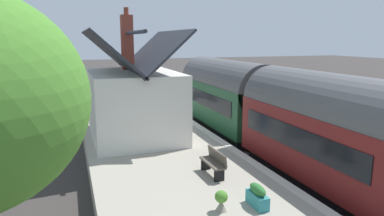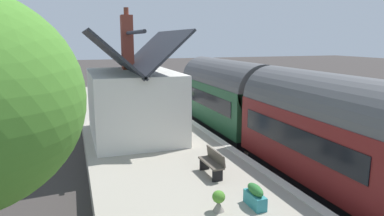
{
  "view_description": "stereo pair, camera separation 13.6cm",
  "coord_description": "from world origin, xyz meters",
  "px_view_note": "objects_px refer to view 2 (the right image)",
  "views": [
    {
      "loc": [
        -19.58,
        7.59,
        5.45
      ],
      "look_at": [
        -2.32,
        1.5,
        1.83
      ],
      "focal_mm": 32.53,
      "sensor_mm": 36.0,
      "label": 1
    },
    {
      "loc": [
        -19.63,
        7.47,
        5.45
      ],
      "look_at": [
        -2.32,
        1.5,
        1.83
      ],
      "focal_mm": 32.53,
      "sensor_mm": 36.0,
      "label": 2
    }
  ],
  "objects_px": {
    "train": "(318,130)",
    "planter_bench_left": "(255,196)",
    "station_building": "(134,101)",
    "planter_bench_right": "(122,87)",
    "bench_near_building": "(133,94)",
    "lamp_post_platform": "(158,74)",
    "station_sign_board": "(145,82)",
    "planter_edge_near": "(219,201)",
    "bench_platform_end": "(135,99)",
    "planter_by_door": "(147,98)",
    "bench_by_lamp": "(212,162)"
  },
  "relations": [
    {
      "from": "lamp_post_platform",
      "to": "station_sign_board",
      "type": "height_order",
      "value": "lamp_post_platform"
    },
    {
      "from": "bench_near_building",
      "to": "lamp_post_platform",
      "type": "height_order",
      "value": "lamp_post_platform"
    },
    {
      "from": "planter_bench_left",
      "to": "planter_edge_near",
      "type": "height_order",
      "value": "planter_bench_left"
    },
    {
      "from": "station_building",
      "to": "planter_by_door",
      "type": "xyz_separation_m",
      "value": [
        8.96,
        -2.48,
        -1.44
      ]
    },
    {
      "from": "station_building",
      "to": "bench_near_building",
      "type": "relative_size",
      "value": 4.39
    },
    {
      "from": "train",
      "to": "station_building",
      "type": "relative_size",
      "value": 3.96
    },
    {
      "from": "station_building",
      "to": "station_sign_board",
      "type": "xyz_separation_m",
      "value": [
        11.78,
        -2.92,
        -0.54
      ]
    },
    {
      "from": "station_building",
      "to": "planter_bench_right",
      "type": "distance_m",
      "value": 14.86
    },
    {
      "from": "planter_bench_left",
      "to": "planter_by_door",
      "type": "relative_size",
      "value": 0.77
    },
    {
      "from": "bench_by_lamp",
      "to": "planter_by_door",
      "type": "bearing_deg",
      "value": -3.13
    },
    {
      "from": "lamp_post_platform",
      "to": "station_building",
      "type": "bearing_deg",
      "value": 156.45
    },
    {
      "from": "planter_bench_left",
      "to": "planter_by_door",
      "type": "bearing_deg",
      "value": -1.85
    },
    {
      "from": "station_building",
      "to": "lamp_post_platform",
      "type": "height_order",
      "value": "station_building"
    },
    {
      "from": "planter_by_door",
      "to": "station_building",
      "type": "bearing_deg",
      "value": 164.5
    },
    {
      "from": "station_building",
      "to": "planter_bench_right",
      "type": "relative_size",
      "value": 6.9
    },
    {
      "from": "planter_by_door",
      "to": "train",
      "type": "bearing_deg",
      "value": -168.27
    },
    {
      "from": "bench_platform_end",
      "to": "planter_by_door",
      "type": "height_order",
      "value": "bench_platform_end"
    },
    {
      "from": "planter_by_door",
      "to": "bench_near_building",
      "type": "bearing_deg",
      "value": 35.35
    },
    {
      "from": "planter_bench_left",
      "to": "lamp_post_platform",
      "type": "xyz_separation_m",
      "value": [
        14.56,
        -0.73,
        2.04
      ]
    },
    {
      "from": "bench_near_building",
      "to": "planter_edge_near",
      "type": "height_order",
      "value": "bench_near_building"
    },
    {
      "from": "station_building",
      "to": "planter_bench_left",
      "type": "bearing_deg",
      "value": -167.24
    },
    {
      "from": "bench_by_lamp",
      "to": "planter_bench_left",
      "type": "height_order",
      "value": "bench_by_lamp"
    },
    {
      "from": "station_building",
      "to": "planter_edge_near",
      "type": "relative_size",
      "value": 10.52
    },
    {
      "from": "train",
      "to": "planter_bench_left",
      "type": "bearing_deg",
      "value": 119.77
    },
    {
      "from": "bench_platform_end",
      "to": "bench_by_lamp",
      "type": "relative_size",
      "value": 1.0
    },
    {
      "from": "station_building",
      "to": "station_sign_board",
      "type": "distance_m",
      "value": 12.15
    },
    {
      "from": "planter_bench_right",
      "to": "station_sign_board",
      "type": "xyz_separation_m",
      "value": [
        -2.96,
        -1.51,
        0.73
      ]
    },
    {
      "from": "station_sign_board",
      "to": "planter_bench_right",
      "type": "bearing_deg",
      "value": 27.11
    },
    {
      "from": "lamp_post_platform",
      "to": "planter_by_door",
      "type": "bearing_deg",
      "value": 3.3
    },
    {
      "from": "lamp_post_platform",
      "to": "station_sign_board",
      "type": "bearing_deg",
      "value": -2.72
    },
    {
      "from": "station_building",
      "to": "bench_by_lamp",
      "type": "xyz_separation_m",
      "value": [
        -5.95,
        -1.67,
        -1.25
      ]
    },
    {
      "from": "station_sign_board",
      "to": "bench_near_building",
      "type": "bearing_deg",
      "value": 143.01
    },
    {
      "from": "bench_platform_end",
      "to": "station_sign_board",
      "type": "height_order",
      "value": "station_sign_board"
    },
    {
      "from": "bench_near_building",
      "to": "lamp_post_platform",
      "type": "xyz_separation_m",
      "value": [
        -4.03,
        -0.99,
        1.88
      ]
    },
    {
      "from": "planter_edge_near",
      "to": "bench_by_lamp",
      "type": "bearing_deg",
      "value": -18.56
    },
    {
      "from": "planter_bench_left",
      "to": "planter_edge_near",
      "type": "distance_m",
      "value": 1.07
    },
    {
      "from": "bench_near_building",
      "to": "planter_bench_right",
      "type": "height_order",
      "value": "planter_bench_right"
    },
    {
      "from": "bench_by_lamp",
      "to": "station_sign_board",
      "type": "xyz_separation_m",
      "value": [
        17.73,
        -1.25,
        0.71
      ]
    },
    {
      "from": "station_building",
      "to": "planter_by_door",
      "type": "distance_m",
      "value": 9.41
    },
    {
      "from": "train",
      "to": "bench_near_building",
      "type": "height_order",
      "value": "train"
    },
    {
      "from": "bench_near_building",
      "to": "planter_by_door",
      "type": "distance_m",
      "value": 1.43
    },
    {
      "from": "bench_by_lamp",
      "to": "planter_edge_near",
      "type": "height_order",
      "value": "bench_by_lamp"
    },
    {
      "from": "planter_bench_left",
      "to": "lamp_post_platform",
      "type": "height_order",
      "value": "lamp_post_platform"
    },
    {
      "from": "bench_near_building",
      "to": "bench_by_lamp",
      "type": "distance_m",
      "value": 16.06
    },
    {
      "from": "station_building",
      "to": "station_sign_board",
      "type": "height_order",
      "value": "station_building"
    },
    {
      "from": "train",
      "to": "station_sign_board",
      "type": "relative_size",
      "value": 15.62
    },
    {
      "from": "bench_near_building",
      "to": "planter_edge_near",
      "type": "xyz_separation_m",
      "value": [
        -18.5,
        0.81,
        -0.18
      ]
    },
    {
      "from": "train",
      "to": "lamp_post_platform",
      "type": "height_order",
      "value": "train"
    },
    {
      "from": "bench_near_building",
      "to": "lamp_post_platform",
      "type": "bearing_deg",
      "value": -166.26
    },
    {
      "from": "planter_by_door",
      "to": "planter_edge_near",
      "type": "relative_size",
      "value": 1.79
    }
  ]
}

